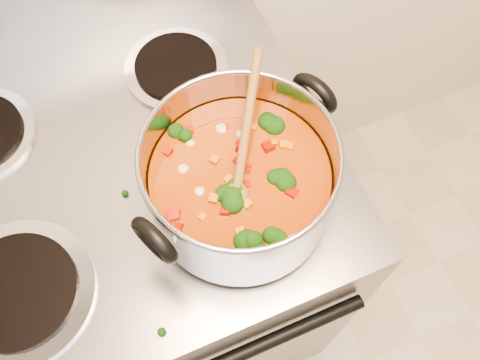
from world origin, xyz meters
The scene contains 4 objects.
electric_range centered at (0.07, 1.16, 0.47)m, with size 0.75×0.68×1.08m.
stockpot centered at (0.25, 1.01, 1.01)m, with size 0.34×0.28×0.17m.
wooden_spoon centered at (0.26, 1.02, 1.05)m, with size 0.15×0.22×0.10m.
cooktop_crumbs centered at (0.11, 1.04, 0.92)m, with size 0.20×0.23×0.01m.
Camera 1 is at (0.12, 0.70, 1.71)m, focal length 40.00 mm.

